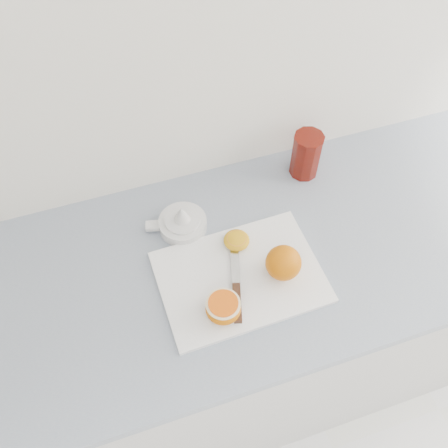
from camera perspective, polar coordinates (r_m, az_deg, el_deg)
name	(u,v)px	position (r m, az deg, el deg)	size (l,w,h in m)	color
counter	(249,326)	(1.64, 2.86, -11.52)	(2.42, 0.64, 0.89)	silver
cutting_board	(240,277)	(1.21, 1.86, -6.07)	(0.39, 0.28, 0.01)	white
whole_orange	(283,263)	(1.18, 6.80, -4.44)	(0.09, 0.09, 0.09)	#D66C00
half_orange	(223,308)	(1.13, -0.09, -9.56)	(0.08, 0.08, 0.05)	#D66C00
squeezed_shell	(237,240)	(1.24, 1.44, -1.86)	(0.06, 0.06, 0.03)	orange
paring_knife	(237,295)	(1.17, 1.46, -8.12)	(0.08, 0.22, 0.01)	#4B2E1A
citrus_juicer	(182,222)	(1.28, -4.82, 0.18)	(0.16, 0.12, 0.08)	white
red_tumbler	(306,156)	(1.39, 9.35, 7.67)	(0.08, 0.08, 0.13)	#5F1108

